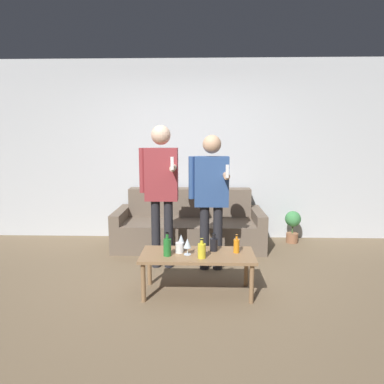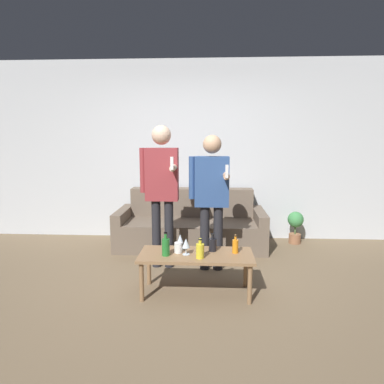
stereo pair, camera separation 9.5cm
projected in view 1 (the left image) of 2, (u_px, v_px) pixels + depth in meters
The scene contains 14 objects.
ground_plane at pixel (180, 296), 3.39m from camera, with size 16.00×16.00×0.00m, color #756047.
wall_back at pixel (188, 151), 5.23m from camera, with size 8.00×0.06×2.70m.
couch at pixel (189, 226), 4.94m from camera, with size 2.09×0.84×0.80m.
coffee_table at pixel (198, 258), 3.40m from camera, with size 1.13×0.49×0.42m.
bottle_orange at pixel (202, 250), 3.26m from camera, with size 0.08×0.08×0.19m.
bottle_green at pixel (214, 244), 3.46m from camera, with size 0.08×0.08×0.18m.
bottle_dark at pixel (236, 245), 3.41m from camera, with size 0.06×0.06×0.19m.
bottle_yellow at pixel (167, 247), 3.32m from camera, with size 0.08×0.08×0.23m.
wine_glass_near at pixel (187, 244), 3.34m from camera, with size 0.08×0.08×0.16m.
wine_glass_far at pixel (181, 239), 3.50m from camera, with size 0.07×0.07×0.16m.
cup_on_table at pixel (180, 248), 3.41m from camera, with size 0.08×0.08×0.10m.
person_standing_left at pixel (161, 184), 4.00m from camera, with size 0.45×0.43×1.70m.
person_standing_right at pixel (211, 191), 3.94m from camera, with size 0.46×0.41×1.58m.
potted_plant at pixel (293, 224), 5.08m from camera, with size 0.23×0.23×0.48m.
Camera 1 is at (0.21, -3.18, 1.56)m, focal length 32.00 mm.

